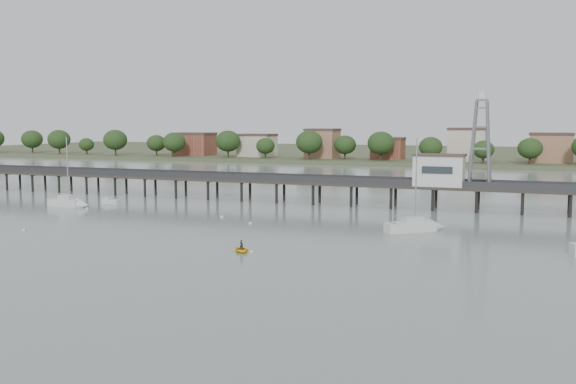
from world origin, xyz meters
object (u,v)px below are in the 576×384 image
Objects in this scene: sailboat_c at (421,226)px; lattice_tower at (481,144)px; pier at (298,182)px; yellow_dinghy at (241,252)px; sailboat_b at (72,203)px; white_tender at (111,201)px.

lattice_tower is at bearing 37.16° from sailboat_c.
pier is 45.18m from yellow_dinghy.
pier is 11.45× the size of sailboat_c.
white_tender is (3.61, 5.98, -0.24)m from sailboat_b.
sailboat_b is (-66.15, -19.13, -10.46)m from lattice_tower.
sailboat_c is 57.59m from white_tender.
pier is 11.82× the size of sailboat_b.
lattice_tower reaches higher than yellow_dinghy.
sailboat_b is 50.48m from yellow_dinghy.
yellow_dinghy is (9.25, -44.06, -3.79)m from pier.
yellow_dinghy is (40.28, -30.90, -0.41)m from white_tender.
sailboat_c is at bearing -41.41° from pier.
pier is 42.73× the size of white_tender.
sailboat_c is 26.99m from yellow_dinghy.
lattice_tower is at bearing 19.83° from sailboat_b.
sailboat_c reaches higher than pier.
lattice_tower is at bearing 0.00° from pier.
pier is at bearing 27.56° from white_tender.
sailboat_b is 0.97× the size of sailboat_c.
white_tender is (-31.03, -13.16, -3.39)m from pier.
white_tender is at bearing -157.02° from pier.
yellow_dinghy is (43.89, -24.92, -0.64)m from sailboat_b.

